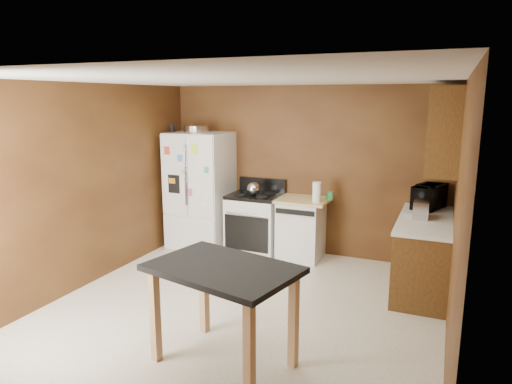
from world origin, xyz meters
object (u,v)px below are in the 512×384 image
Objects in this scene: dishwasher at (301,228)px; gas_range at (255,222)px; refrigerator at (200,190)px; green_canister at (329,196)px; toaster at (421,209)px; paper_towel at (317,192)px; pen_cup at (172,128)px; island at (223,281)px; kettle at (253,189)px; roasting_pan at (196,129)px; microwave at (429,197)px.

gas_range is at bearing -178.06° from dishwasher.
refrigerator is 1.01m from gas_range.
toaster is at bearing -24.62° from green_canister.
paper_towel is 1.44m from toaster.
pen_cup is 2.50m from dishwasher.
toaster is (3.71, -0.34, -0.85)m from pen_cup.
refrigerator is (0.43, 0.08, -0.96)m from pen_cup.
gas_range is 0.79× the size of island.
kettle reaches higher than dishwasher.
dishwasher is (-1.65, 0.50, -0.55)m from toaster.
pen_cup is 0.98× the size of green_canister.
roasting_pan reaches higher than microwave.
refrigerator is at bearing 171.41° from toaster.
refrigerator is (-3.35, -0.15, -0.14)m from microwave.
pen_cup reaches higher than paper_towel.
paper_towel is 0.21× the size of island.
toaster is 0.21× the size of island.
green_canister is at bearing 4.67° from refrigerator.
roasting_pan is at bearing 19.43° from pen_cup.
microwave reaches higher than dishwasher.
pen_cup reaches higher than roasting_pan.
paper_towel is 0.65m from dishwasher.
pen_cup is 0.59× the size of kettle.
green_canister reaches higher than dishwasher.
paper_towel is at bearing 119.44° from microwave.
green_canister is 0.11× the size of gas_range.
gas_range is (0.91, 0.06, -0.44)m from refrigerator.
green_canister is at bearing 9.44° from kettle.
toaster is at bearing -7.90° from roasting_pan.
green_canister is at bearing 110.95° from microwave.
toaster is at bearing -164.71° from microwave.
roasting_pan is at bearing -179.44° from gas_range.
gas_range is at bearing 107.95° from island.
microwave is at bearing 7.83° from paper_towel.
green_canister reaches higher than island.
toaster is at bearing -14.65° from paper_towel.
pen_cup reaches higher than island.
roasting_pan is 2.20m from dishwasher.
toaster reaches higher than island.
roasting_pan is 2.04× the size of kettle.
refrigerator reaches higher than dishwasher.
island is at bearing -91.05° from paper_towel.
roasting_pan is at bearing 113.27° from microwave.
microwave is 0.37× the size of island.
gas_range reaches higher than kettle.
dishwasher is at bearing 1.15° from roasting_pan.
microwave reaches higher than gas_range.
dishwasher is at bearing 152.59° from paper_towel.
roasting_pan reaches higher than dishwasher.
pen_cup is 3.82m from toaster.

